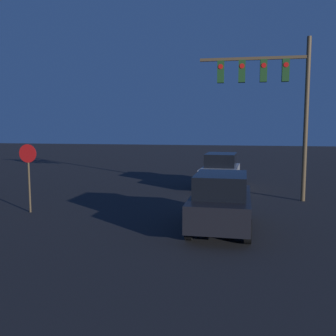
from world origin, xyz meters
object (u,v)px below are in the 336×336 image
object	(u,v)px
stop_sign	(28,166)
car_far	(221,171)
car_near	(221,201)
traffic_signal_mast	(273,89)

from	to	relation	value
stop_sign	car_far	bearing A→B (deg)	45.44
car_near	traffic_signal_mast	size ratio (longest dim) A/B	0.59
car_far	traffic_signal_mast	bearing A→B (deg)	132.83
stop_sign	traffic_signal_mast	bearing A→B (deg)	24.55
car_near	stop_sign	distance (m)	7.05
car_near	car_far	size ratio (longest dim) A/B	0.99
traffic_signal_mast	car_far	bearing A→B (deg)	129.75
car_far	stop_sign	bearing A→B (deg)	48.52
car_far	stop_sign	size ratio (longest dim) A/B	1.61
car_near	car_far	xyz separation A→B (m)	(-0.37, 7.73, 0.00)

